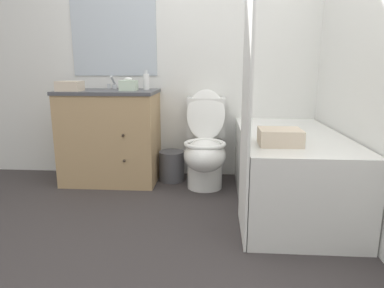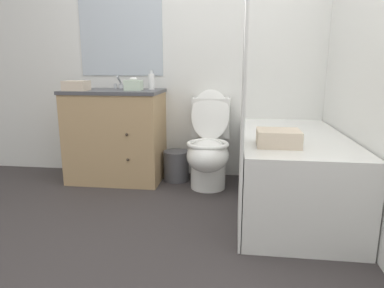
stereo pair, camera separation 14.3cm
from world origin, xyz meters
name	(u,v)px [view 2 (the right image)]	position (x,y,z in m)	size (l,w,h in m)	color
ground_plane	(164,262)	(0.00, 0.00, 0.00)	(14.00, 14.00, 0.00)	#383333
wall_back	(197,45)	(-0.01, 1.63, 1.25)	(8.00, 0.06, 2.50)	silver
wall_right	(364,36)	(1.19, 0.80, 1.25)	(0.05, 2.60, 2.50)	silver
vanity_cabinet	(116,135)	(-0.73, 1.34, 0.43)	(0.86, 0.55, 0.85)	tan
sink_faucet	(121,85)	(-0.73, 1.53, 0.88)	(0.14, 0.12, 0.12)	silver
toilet	(209,148)	(0.14, 1.26, 0.35)	(0.36, 0.66, 0.85)	white
bathtub	(291,171)	(0.79, 0.87, 0.29)	(0.73, 1.47, 0.57)	white
shower_curtain	(244,73)	(0.41, 0.39, 1.02)	(0.02, 0.52, 2.03)	white
wastebasket	(176,166)	(-0.18, 1.39, 0.14)	(0.24, 0.24, 0.28)	#4C4C51
tissue_box	(134,85)	(-0.54, 1.31, 0.89)	(0.15, 0.12, 0.11)	silver
soap_dispenser	(151,81)	(-0.40, 1.41, 0.92)	(0.06, 0.06, 0.17)	white
hand_towel_folded	(76,86)	(-1.02, 1.21, 0.89)	(0.20, 0.16, 0.08)	beige
bath_towel_folded	(278,138)	(0.64, 0.47, 0.62)	(0.26, 0.22, 0.10)	beige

